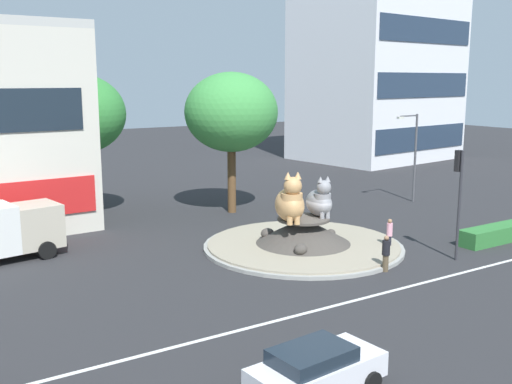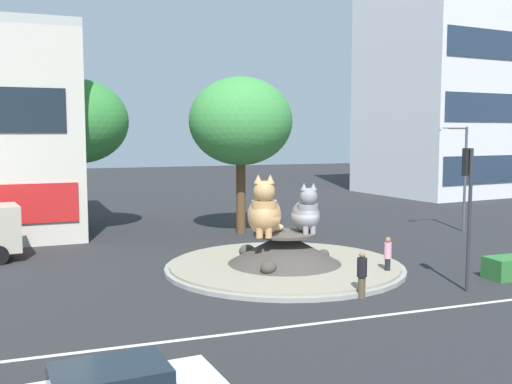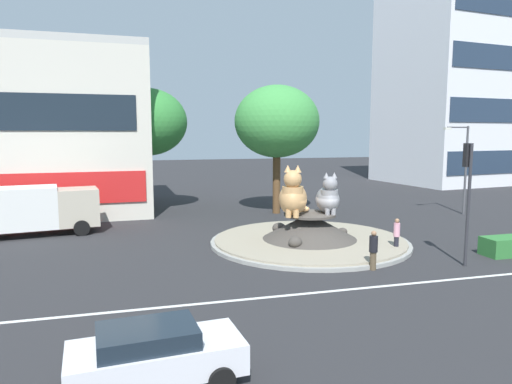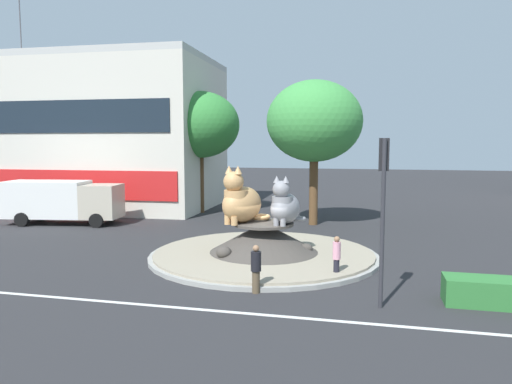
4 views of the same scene
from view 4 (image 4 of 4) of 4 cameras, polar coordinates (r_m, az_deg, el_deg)
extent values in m
plane|color=#28282B|center=(22.57, 0.93, -7.82)|extent=(160.00, 160.00, 0.00)
cube|color=silver|center=(15.76, -5.01, -13.93)|extent=(112.00, 0.20, 0.01)
cylinder|color=gray|center=(22.54, 0.93, -7.60)|extent=(10.66, 10.66, 0.18)
cylinder|color=gray|center=(22.51, 0.93, -7.25)|extent=(10.23, 10.23, 0.10)
cone|color=#423D38|center=(22.36, 0.93, -5.41)|extent=(5.06, 5.06, 1.37)
cylinder|color=#423D38|center=(22.24, 0.93, -3.84)|extent=(2.78, 2.78, 0.12)
ellipsoid|color=#423D38|center=(22.21, 6.01, -6.71)|extent=(0.58, 0.45, 0.46)
ellipsoid|color=#423D38|center=(24.27, -0.99, -5.42)|extent=(0.77, 0.68, 0.62)
ellipsoid|color=#423D38|center=(21.18, -3.88, -7.18)|extent=(0.69, 0.61, 0.56)
ellipsoid|color=tan|center=(22.22, -1.68, -1.50)|extent=(2.23, 2.70, 1.69)
cylinder|color=tan|center=(21.83, -2.41, -1.13)|extent=(1.42, 1.42, 1.05)
sphere|color=tan|center=(21.60, -2.70, 1.25)|extent=(0.93, 0.93, 0.93)
torus|color=tan|center=(22.86, 0.51, -2.99)|extent=(1.00, 1.00, 0.21)
cone|color=tan|center=(21.41, -2.16, 2.65)|extent=(0.49, 0.49, 0.38)
cone|color=tan|center=(21.72, -3.24, 2.70)|extent=(0.49, 0.49, 0.38)
cylinder|color=tan|center=(21.53, -2.61, -3.43)|extent=(0.29, 0.29, 0.42)
cylinder|color=tan|center=(21.76, -3.41, -3.34)|extent=(0.29, 0.29, 0.42)
ellipsoid|color=gray|center=(21.92, 3.51, -1.97)|extent=(1.58, 2.13, 1.41)
cylinder|color=gray|center=(21.54, 3.15, -1.68)|extent=(1.07, 1.07, 0.88)
sphere|color=gray|center=(21.32, 3.02, 0.32)|extent=(0.77, 0.77, 0.77)
torus|color=gray|center=(22.63, 4.96, -3.18)|extent=(0.93, 0.93, 0.18)
cone|color=gray|center=(21.21, 3.57, 1.51)|extent=(0.37, 0.37, 0.32)
cone|color=gray|center=(21.36, 2.50, 1.55)|extent=(0.37, 0.37, 0.32)
cylinder|color=gray|center=(21.29, 3.23, -3.64)|extent=(0.25, 0.25, 0.35)
cylinder|color=gray|center=(21.40, 2.43, -3.58)|extent=(0.25, 0.25, 0.35)
cylinder|color=#2D2D33|center=(15.81, 14.87, -3.75)|extent=(0.14, 0.14, 5.50)
cube|color=black|center=(15.82, 15.04, 4.34)|extent=(0.32, 0.25, 1.05)
sphere|color=red|center=(15.90, 15.06, 5.48)|extent=(0.18, 0.18, 0.18)
sphere|color=#392706|center=(15.90, 15.03, 4.35)|extent=(0.18, 0.18, 0.18)
sphere|color=black|center=(15.91, 15.00, 3.22)|extent=(0.18, 0.18, 0.18)
cube|color=beige|center=(43.95, -21.13, 6.12)|extent=(24.73, 12.39, 11.69)
cube|color=red|center=(39.25, -25.53, 0.90)|extent=(23.37, 0.90, 2.10)
cube|color=#19232D|center=(39.20, -25.83, 8.07)|extent=(22.40, 0.83, 2.34)
cube|color=#B2B2AD|center=(44.44, -21.43, 14.00)|extent=(24.73, 12.39, 0.50)
cylinder|color=#4C4C51|center=(45.35, -26.32, 17.29)|extent=(0.10, 0.10, 5.20)
cylinder|color=brown|center=(31.42, 6.88, -0.02)|extent=(0.56, 0.56, 4.29)
ellipsoid|color=#3D8E42|center=(31.29, 6.99, 8.41)|extent=(6.17, 6.17, 5.24)
cylinder|color=brown|center=(36.98, -6.54, 0.93)|extent=(0.40, 0.40, 4.37)
ellipsoid|color=#337F38|center=(36.87, -6.62, 8.00)|extent=(5.92, 5.92, 5.03)
cylinder|color=brown|center=(17.32, 0.00, -10.69)|extent=(0.28, 0.28, 0.81)
cylinder|color=black|center=(17.12, 0.00, -8.27)|extent=(0.37, 0.37, 0.70)
sphere|color=#936B4C|center=(17.01, 0.00, -6.75)|extent=(0.23, 0.23, 0.23)
cylinder|color=black|center=(19.29, 9.57, -9.06)|extent=(0.23, 0.23, 0.79)
cylinder|color=pink|center=(19.12, 9.61, -6.92)|extent=(0.31, 0.31, 0.69)
sphere|color=#936B4C|center=(19.02, 9.64, -5.57)|extent=(0.23, 0.23, 0.23)
cube|color=#B7AD99|center=(32.89, -17.90, -1.06)|extent=(2.58, 2.66, 2.19)
cube|color=silver|center=(34.49, -23.67, -0.78)|extent=(5.54, 3.12, 2.40)
cylinder|color=black|center=(34.08, -16.97, -2.65)|extent=(0.93, 0.43, 0.90)
cylinder|color=black|center=(31.93, -18.53, -3.25)|extent=(0.93, 0.43, 0.90)
cylinder|color=black|center=(36.19, -24.28, -2.43)|extent=(0.93, 0.43, 0.90)
cylinder|color=black|center=(34.18, -26.19, -2.97)|extent=(0.93, 0.43, 0.90)
camera|label=1|loc=(23.91, -85.62, 9.07)|focal=41.98mm
camera|label=2|loc=(15.10, -86.98, 3.25)|focal=41.70mm
camera|label=3|loc=(14.05, -83.49, 3.26)|focal=32.74mm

